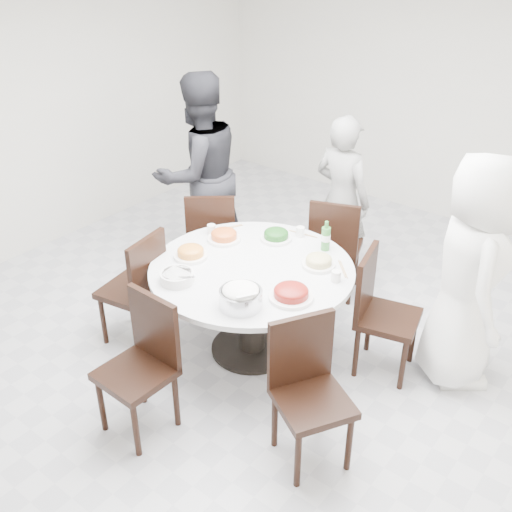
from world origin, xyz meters
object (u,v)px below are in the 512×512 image
Objects in this scene: chair_se at (313,399)px; diner_middle at (342,200)px; chair_nw at (212,237)px; diner_right at (469,273)px; dining_table at (252,310)px; diner_left at (199,174)px; chair_n at (336,245)px; rice_bowl at (241,299)px; soup_bowl at (177,277)px; beverage_bottle at (326,236)px; chair_ne at (389,316)px; chair_s at (135,371)px; chair_sw at (131,288)px.

diner_middle reaches higher than chair_se.
chair_nw is 2.27m from diner_right.
diner_middle is (-0.09, 1.40, 0.39)m from dining_table.
chair_nw is 0.61m from diner_left.
rice_bowl is at bearing 76.87° from chair_n.
soup_bowl is (-0.19, -1.88, 0.02)m from diner_middle.
dining_table is 0.79m from beverage_bottle.
rice_bowl is (-0.65, -0.87, 0.34)m from chair_ne.
chair_s is at bearing 66.23° from chair_n.
chair_ne is 1.05m from chair_se.
chair_n is at bearing 97.74° from rice_bowl.
rice_bowl is (0.35, -1.84, 0.04)m from diner_middle.
dining_table is 0.69m from soup_bowl.
chair_ne is 3.35× the size of rice_bowl.
diner_left is at bearing -73.08° from chair_nw.
chair_se is 3.35× the size of rice_bowl.
beverage_bottle is (0.56, 1.03, 0.08)m from soup_bowl.
diner_left is 1.94m from rice_bowl.
chair_sw reaches higher than rice_bowl.
beverage_bottle is (0.28, 0.56, 0.49)m from dining_table.
beverage_bottle is at bearing 65.19° from chair_ne.
diner_middle is (-1.42, 0.69, -0.09)m from diner_right.
chair_se is (1.02, 0.48, 0.00)m from chair_s.
diner_middle reaches higher than chair_ne.
diner_left reaches higher than chair_s.
soup_bowl is at bearing -176.04° from rice_bowl.
chair_ne is 4.00× the size of beverage_bottle.
chair_sw is at bearing -137.53° from beverage_bottle.
chair_ne is 0.62× the size of diner_middle.
chair_s is 0.56× the size of diner_right.
chair_sw is 1.14m from rice_bowl.
diner_middle is 6.47× the size of soup_bowl.
chair_se reaches higher than dining_table.
chair_s is 0.62× the size of diner_middle.
dining_table is 0.96m from chair_sw.
chair_sw is at bearing 141.66° from chair_s.
diner_right is (0.42, 0.28, 0.38)m from chair_ne.
chair_s is at bearing -93.34° from dining_table.
diner_middle is at bearing 84.10° from soup_bowl.
soup_bowl is at bearing 88.58° from diner_middle.
chair_nw is 1.57m from rice_bowl.
chair_ne is at bearing 95.83° from diner_left.
chair_nw is 1.21m from diner_middle.
chair_ne is 1.82m from chair_nw.
diner_middle is (-0.14, 0.28, 0.29)m from chair_n.
chair_sw is 1.00m from chair_s.
chair_nw is 0.62× the size of diner_middle.
diner_right reaches higher than chair_ne.
dining_table is at bearing -116.41° from beverage_bottle.
diner_right is at bearing 8.34° from beverage_bottle.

